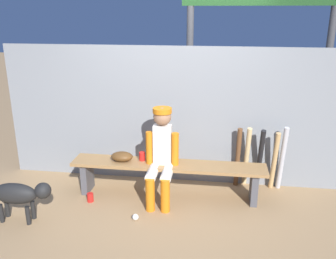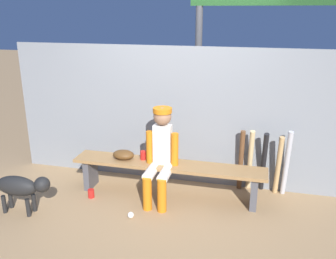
# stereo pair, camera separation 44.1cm
# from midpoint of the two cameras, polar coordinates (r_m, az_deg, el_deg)

# --- Properties ---
(ground_plane) EXTENTS (30.00, 30.00, 0.00)m
(ground_plane) POSITION_cam_midpoint_polar(r_m,az_deg,el_deg) (4.78, -2.69, -10.38)
(ground_plane) COLOR #9E7A51
(chainlink_fence) EXTENTS (4.64, 0.03, 1.85)m
(chainlink_fence) POSITION_cam_midpoint_polar(r_m,az_deg,el_deg) (4.88, -1.76, 2.08)
(chainlink_fence) COLOR gray
(chainlink_fence) RESTS_ON ground_plane
(dugout_bench) EXTENTS (2.44, 0.36, 0.45)m
(dugout_bench) POSITION_cam_midpoint_polar(r_m,az_deg,el_deg) (4.62, -2.75, -6.53)
(dugout_bench) COLOR olive
(dugout_bench) RESTS_ON ground_plane
(player_seated) EXTENTS (0.41, 0.55, 1.17)m
(player_seated) POSITION_cam_midpoint_polar(r_m,az_deg,el_deg) (4.42, -3.96, -3.72)
(player_seated) COLOR silver
(player_seated) RESTS_ON ground_plane
(baseball_glove) EXTENTS (0.28, 0.20, 0.12)m
(baseball_glove) POSITION_cam_midpoint_polar(r_m,az_deg,el_deg) (4.69, -9.92, -4.25)
(baseball_glove) COLOR #593819
(baseball_glove) RESTS_ON dugout_bench
(bat_wood_dark) EXTENTS (0.08, 0.15, 0.84)m
(bat_wood_dark) POSITION_cam_midpoint_polar(r_m,az_deg,el_deg) (4.89, 8.36, -4.42)
(bat_wood_dark) COLOR brown
(bat_wood_dark) RESTS_ON ground_plane
(bat_wood_natural) EXTENTS (0.08, 0.26, 0.87)m
(bat_wood_natural) POSITION_cam_midpoint_polar(r_m,az_deg,el_deg) (4.89, 9.73, -4.30)
(bat_wood_natural) COLOR tan
(bat_wood_natural) RESTS_ON ground_plane
(bat_aluminum_black) EXTENTS (0.08, 0.27, 0.85)m
(bat_aluminum_black) POSITION_cam_midpoint_polar(r_m,az_deg,el_deg) (4.89, 11.73, -4.51)
(bat_aluminum_black) COLOR black
(bat_aluminum_black) RESTS_ON ground_plane
(bat_wood_tan) EXTENTS (0.08, 0.21, 0.83)m
(bat_wood_tan) POSITION_cam_midpoint_polar(r_m,az_deg,el_deg) (4.88, 13.86, -4.88)
(bat_wood_tan) COLOR tan
(bat_wood_tan) RESTS_ON ground_plane
(bat_aluminum_silver) EXTENTS (0.09, 0.19, 0.90)m
(bat_aluminum_silver) POSITION_cam_midpoint_polar(r_m,az_deg,el_deg) (4.89, 15.01, -4.49)
(bat_aluminum_silver) COLOR #B7B7BC
(bat_aluminum_silver) RESTS_ON ground_plane
(baseball) EXTENTS (0.07, 0.07, 0.07)m
(baseball) POSITION_cam_midpoint_polar(r_m,az_deg,el_deg) (4.30, -8.15, -13.50)
(baseball) COLOR white
(baseball) RESTS_ON ground_plane
(cup_on_ground) EXTENTS (0.08, 0.08, 0.11)m
(cup_on_ground) POSITION_cam_midpoint_polar(r_m,az_deg,el_deg) (4.77, -14.75, -10.32)
(cup_on_ground) COLOR red
(cup_on_ground) RESTS_ON ground_plane
(cup_on_bench) EXTENTS (0.08, 0.08, 0.11)m
(cup_on_bench) POSITION_cam_midpoint_polar(r_m,az_deg,el_deg) (4.68, -6.78, -4.24)
(cup_on_bench) COLOR red
(cup_on_bench) RESTS_ON dugout_bench
(scoreboard) EXTENTS (2.44, 0.27, 3.32)m
(scoreboard) POSITION_cam_midpoint_polar(r_m,az_deg,el_deg) (5.33, 12.78, 18.54)
(scoreboard) COLOR #3F3F42
(scoreboard) RESTS_ON ground_plane
(dog) EXTENTS (0.84, 0.20, 0.49)m
(dog) POSITION_cam_midpoint_polar(r_m,az_deg,el_deg) (4.51, -24.92, -9.24)
(dog) COLOR black
(dog) RESTS_ON ground_plane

